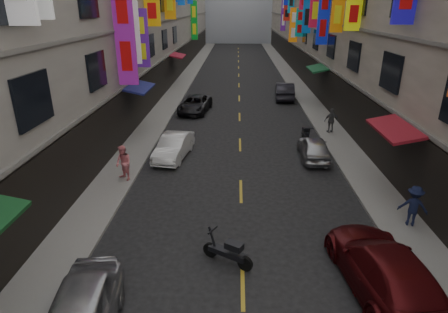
# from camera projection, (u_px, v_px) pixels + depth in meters

# --- Properties ---
(sidewalk_left) EXTENTS (2.00, 90.00, 0.12)m
(sidewalk_left) POSITION_uv_depth(u_px,v_px,m) (182.00, 84.00, 39.08)
(sidewalk_left) COLOR slate
(sidewalk_left) RESTS_ON ground
(sidewalk_right) EXTENTS (2.00, 90.00, 0.12)m
(sidewalk_right) POSITION_uv_depth(u_px,v_px,m) (297.00, 85.00, 38.71)
(sidewalk_right) COLOR slate
(sidewalk_right) RESTS_ON ground
(street_awnings) EXTENTS (13.99, 35.20, 0.41)m
(street_awnings) POSITION_uv_depth(u_px,v_px,m) (220.00, 88.00, 23.00)
(street_awnings) COLOR #12441D
(street_awnings) RESTS_ON ground
(lane_markings) EXTENTS (0.12, 80.20, 0.01)m
(lane_markings) POSITION_uv_depth(u_px,v_px,m) (239.00, 91.00, 36.13)
(lane_markings) COLOR gold
(lane_markings) RESTS_ON ground
(scooter_crossing) EXTENTS (1.62, 1.01, 1.14)m
(scooter_crossing) POSITION_uv_depth(u_px,v_px,m) (228.00, 252.00, 11.83)
(scooter_crossing) COLOR black
(scooter_crossing) RESTS_ON ground
(scooter_far_right) EXTENTS (0.50, 1.80, 1.14)m
(scooter_far_right) POSITION_uv_depth(u_px,v_px,m) (306.00, 135.00, 22.47)
(scooter_far_right) COLOR black
(scooter_far_right) RESTS_ON ground
(car_left_mid) EXTENTS (1.88, 3.98, 1.26)m
(car_left_mid) POSITION_uv_depth(u_px,v_px,m) (174.00, 147.00, 20.14)
(car_left_mid) COLOR white
(car_left_mid) RESTS_ON ground
(car_left_far) EXTENTS (2.58, 4.64, 1.23)m
(car_left_far) POSITION_uv_depth(u_px,v_px,m) (195.00, 104.00, 28.84)
(car_left_far) COLOR black
(car_left_far) RESTS_ON ground
(car_right_near) EXTENTS (2.65, 5.31, 1.48)m
(car_right_near) POSITION_uv_depth(u_px,v_px,m) (384.00, 269.00, 10.59)
(car_right_near) COLOR #4F0D10
(car_right_near) RESTS_ON ground
(car_right_mid) EXTENTS (1.57, 3.66, 1.23)m
(car_right_mid) POSITION_uv_depth(u_px,v_px,m) (314.00, 148.00, 20.03)
(car_right_mid) COLOR #AAAAAF
(car_right_mid) RESTS_ON ground
(car_right_far) EXTENTS (1.86, 4.51, 1.45)m
(car_right_far) POSITION_uv_depth(u_px,v_px,m) (285.00, 91.00, 32.86)
(car_right_far) COLOR #25232B
(car_right_far) RESTS_ON ground
(pedestrian_lfar) EXTENTS (0.98, 0.94, 1.66)m
(pedestrian_lfar) POSITION_uv_depth(u_px,v_px,m) (124.00, 163.00, 17.20)
(pedestrian_lfar) COLOR pink
(pedestrian_lfar) RESTS_ON sidewalk_left
(pedestrian_rnear) EXTENTS (1.13, 0.84, 1.57)m
(pedestrian_rnear) POSITION_uv_depth(u_px,v_px,m) (413.00, 206.00, 13.62)
(pedestrian_rnear) COLOR #131834
(pedestrian_rnear) RESTS_ON sidewalk_right
(pedestrian_rfar) EXTENTS (1.00, 0.68, 1.58)m
(pedestrian_rfar) POSITION_uv_depth(u_px,v_px,m) (331.00, 120.00, 23.76)
(pedestrian_rfar) COLOR #4F4F51
(pedestrian_rfar) RESTS_ON sidewalk_right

